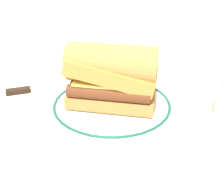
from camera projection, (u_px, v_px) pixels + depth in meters
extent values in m
plane|color=#ECE3C9|center=(118.00, 117.00, 0.59)|extent=(1.50, 1.50, 0.00)
cylinder|color=white|center=(112.00, 106.00, 0.62)|extent=(0.27, 0.27, 0.01)
torus|color=#195947|center=(112.00, 104.00, 0.61)|extent=(0.24, 0.24, 0.01)
cube|color=#CD8D44|center=(112.00, 97.00, 0.61)|extent=(0.19, 0.13, 0.03)
cylinder|color=brown|center=(108.00, 95.00, 0.56)|extent=(0.16, 0.07, 0.03)
cylinder|color=brown|center=(111.00, 89.00, 0.58)|extent=(0.16, 0.07, 0.03)
cylinder|color=brown|center=(113.00, 83.00, 0.61)|extent=(0.16, 0.07, 0.03)
cylinder|color=brown|center=(115.00, 78.00, 0.63)|extent=(0.16, 0.07, 0.03)
cube|color=#EFC64C|center=(112.00, 79.00, 0.59)|extent=(0.16, 0.12, 0.01)
cube|color=gold|center=(112.00, 71.00, 0.58)|extent=(0.20, 0.14, 0.06)
cylinder|color=#CA9148|center=(112.00, 64.00, 0.57)|extent=(0.19, 0.12, 0.08)
cube|color=silver|center=(52.00, 88.00, 0.70)|extent=(0.10, 0.04, 0.01)
cube|color=black|center=(18.00, 91.00, 0.68)|extent=(0.06, 0.03, 0.01)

